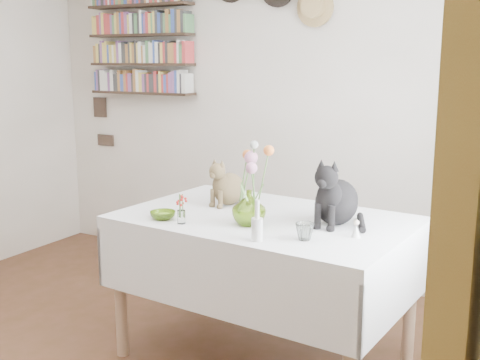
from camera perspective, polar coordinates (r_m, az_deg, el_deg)
The scene contains 14 objects.
room at distance 2.96m, azimuth -18.37°, elevation 2.34°, with size 4.08×4.58×2.58m.
curtain at distance 1.94m, azimuth 20.28°, elevation -5.38°, with size 0.12×0.38×2.10m, color brown.
dining_table at distance 3.36m, azimuth 2.34°, elevation -6.90°, with size 1.63×1.12×0.84m.
tabby_cat at distance 3.56m, azimuth -1.04°, elevation -0.03°, with size 0.19×0.24×0.29m, color brown, non-canonical shape.
black_cat at distance 3.17m, azimuth 9.19°, elevation -0.93°, with size 0.24×0.31×0.36m, color black, non-canonical shape.
flower_vase at distance 3.12m, azimuth 0.86°, elevation -2.64°, with size 0.18×0.18×0.18m, color #9AC336.
green_bowl at distance 3.27m, azimuth -7.33°, elevation -3.33°, with size 0.14×0.14×0.04m, color #9AC336.
drinking_glass at distance 2.89m, azimuth 6.15°, elevation -4.88°, with size 0.09×0.09×0.08m, color white.
candlestick at distance 2.86m, azimuth 1.63°, elevation -4.50°, with size 0.06×0.06×0.20m.
berry_jar at distance 3.16m, azimuth -5.61°, elevation -2.75°, with size 0.04×0.04×0.18m.
porcelain_figurine at distance 2.97m, azimuth 10.96°, elevation -4.65°, with size 0.05×0.05×0.09m.
flower_bouquet at distance 3.08m, azimuth 1.02°, elevation 1.93°, with size 0.17×0.12×0.39m.
bookshelf_unit at distance 5.26m, azimuth -9.39°, elevation 12.98°, with size 1.00×0.16×0.91m.
wall_art_plaques at distance 5.68m, azimuth -12.91°, elevation 5.48°, with size 0.21×0.02×0.44m.
Camera 1 is at (2.16, -1.96, 1.69)m, focal length 45.00 mm.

